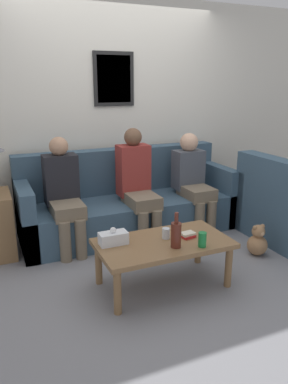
# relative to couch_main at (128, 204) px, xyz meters

# --- Properties ---
(ground_plane) EXTENTS (16.00, 16.00, 0.00)m
(ground_plane) POSITION_rel_couch_main_xyz_m (0.00, -0.52, -0.31)
(ground_plane) COLOR gray
(wall_back) EXTENTS (9.00, 0.08, 2.60)m
(wall_back) POSITION_rel_couch_main_xyz_m (0.00, 0.44, 0.99)
(wall_back) COLOR silver
(wall_back) RESTS_ON ground_plane
(couch_main) EXTENTS (2.43, 0.85, 0.92)m
(couch_main) POSITION_rel_couch_main_xyz_m (0.00, 0.00, 0.00)
(couch_main) COLOR #385166
(couch_main) RESTS_ON ground_plane
(coffee_table) EXTENTS (1.11, 0.60, 0.40)m
(coffee_table) POSITION_rel_couch_main_xyz_m (-0.17, -1.27, 0.04)
(coffee_table) COLOR olive
(coffee_table) RESTS_ON ground_plane
(wine_bottle) EXTENTS (0.08, 0.08, 0.29)m
(wine_bottle) POSITION_rel_couch_main_xyz_m (-0.13, -1.42, 0.20)
(wine_bottle) COLOR #562319
(wine_bottle) RESTS_ON coffee_table
(drinking_glass) EXTENTS (0.06, 0.06, 0.09)m
(drinking_glass) POSITION_rel_couch_main_xyz_m (-0.13, -1.23, 0.14)
(drinking_glass) COLOR silver
(drinking_glass) RESTS_ON coffee_table
(book_stack) EXTENTS (0.13, 0.12, 0.04)m
(book_stack) POSITION_rel_couch_main_xyz_m (0.05, -1.28, 0.11)
(book_stack) COLOR red
(book_stack) RESTS_ON coffee_table
(soda_can) EXTENTS (0.07, 0.07, 0.12)m
(soda_can) POSITION_rel_couch_main_xyz_m (0.06, -1.49, 0.15)
(soda_can) COLOR #197A38
(soda_can) RESTS_ON coffee_table
(tissue_box) EXTENTS (0.23, 0.12, 0.15)m
(tissue_box) POSITION_rel_couch_main_xyz_m (-0.57, -1.16, 0.14)
(tissue_box) COLOR silver
(tissue_box) RESTS_ON coffee_table
(person_left) EXTENTS (0.34, 0.60, 1.15)m
(person_left) POSITION_rel_couch_main_xyz_m (-0.76, -0.19, 0.30)
(person_left) COLOR #756651
(person_left) RESTS_ON ground_plane
(person_middle) EXTENTS (0.34, 0.62, 1.20)m
(person_middle) POSITION_rel_couch_main_xyz_m (0.03, -0.21, 0.32)
(person_middle) COLOR #756651
(person_middle) RESTS_ON ground_plane
(person_right) EXTENTS (0.34, 0.58, 1.11)m
(person_right) POSITION_rel_couch_main_xyz_m (0.73, -0.21, 0.29)
(person_right) COLOR #756651
(person_right) RESTS_ON ground_plane
(teddy_bear) EXTENTS (0.20, 0.20, 0.32)m
(teddy_bear) POSITION_rel_couch_main_xyz_m (0.95, -1.13, -0.18)
(teddy_bear) COLOR #A87A51
(teddy_bear) RESTS_ON ground_plane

